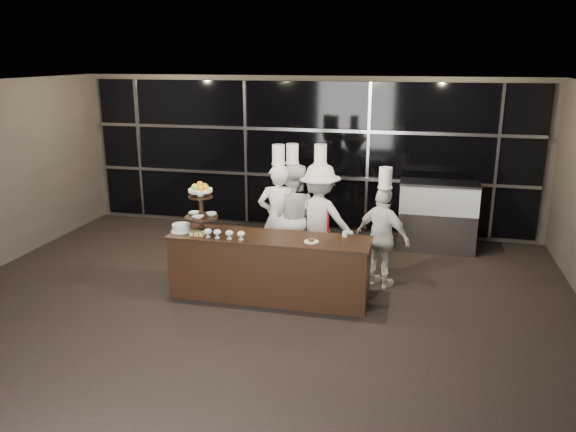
% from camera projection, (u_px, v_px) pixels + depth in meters
% --- Properties ---
extents(room, '(10.00, 10.00, 10.00)m').
position_uv_depth(room, '(217.00, 230.00, 6.21)').
color(room, black).
rests_on(room, ground).
extents(window_wall, '(8.60, 0.10, 2.80)m').
position_uv_depth(window_wall, '(306.00, 155.00, 10.83)').
color(window_wall, black).
rests_on(window_wall, ground).
extents(buffet_counter, '(2.84, 0.74, 0.92)m').
position_uv_depth(buffet_counter, '(270.00, 267.00, 7.97)').
color(buffet_counter, black).
rests_on(buffet_counter, ground).
extents(display_stand, '(0.48, 0.48, 0.74)m').
position_uv_depth(display_stand, '(201.00, 204.00, 7.95)').
color(display_stand, black).
rests_on(display_stand, buffet_counter).
extents(compotes, '(0.59, 0.11, 0.12)m').
position_uv_depth(compotes, '(224.00, 233.00, 7.75)').
color(compotes, silver).
rests_on(compotes, buffet_counter).
extents(layer_cake, '(0.30, 0.30, 0.11)m').
position_uv_depth(layer_cake, '(181.00, 228.00, 8.07)').
color(layer_cake, white).
rests_on(layer_cake, buffet_counter).
extents(pastry_squares, '(0.19, 0.13, 0.05)m').
position_uv_depth(pastry_squares, '(197.00, 233.00, 7.90)').
color(pastry_squares, '#DFCD6D').
rests_on(pastry_squares, buffet_counter).
extents(small_plate, '(0.20, 0.20, 0.05)m').
position_uv_depth(small_plate, '(311.00, 241.00, 7.61)').
color(small_plate, white).
rests_on(small_plate, buffet_counter).
extents(chef_cup, '(0.08, 0.08, 0.07)m').
position_uv_depth(chef_cup, '(345.00, 234.00, 7.84)').
color(chef_cup, white).
rests_on(chef_cup, buffet_counter).
extents(display_case, '(1.35, 0.59, 1.24)m').
position_uv_depth(display_case, '(438.00, 213.00, 9.91)').
color(display_case, '#A5A5AA').
rests_on(display_case, ground).
extents(chef_a, '(0.72, 0.56, 2.06)m').
position_uv_depth(chef_a, '(279.00, 218.00, 8.82)').
color(chef_a, white).
rests_on(chef_a, ground).
extents(chef_b, '(0.88, 0.70, 2.06)m').
position_uv_depth(chef_b, '(292.00, 217.00, 8.90)').
color(chef_b, silver).
rests_on(chef_b, ground).
extents(chef_c, '(1.24, 0.84, 2.07)m').
position_uv_depth(chef_c, '(319.00, 219.00, 8.78)').
color(chef_c, silver).
rests_on(chef_c, ground).
extents(chef_d, '(0.96, 0.75, 1.82)m').
position_uv_depth(chef_d, '(383.00, 237.00, 8.29)').
color(chef_d, white).
rests_on(chef_d, ground).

